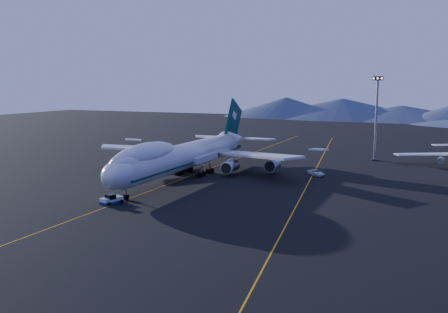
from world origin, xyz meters
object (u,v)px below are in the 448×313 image
at_px(boeing_747, 185,155).
at_px(pushback_tug, 112,200).
at_px(service_van, 316,173).
at_px(floodlight_mast, 376,118).

height_order(boeing_747, pushback_tug, boeing_747).
xyz_separation_m(boeing_747, service_van, (30.00, 16.20, -5.03)).
relative_size(pushback_tug, service_van, 0.90).
relative_size(service_van, floodlight_mast, 0.22).
height_order(pushback_tug, floodlight_mast, floodlight_mast).
bearing_deg(service_van, pushback_tug, -167.79).
bearing_deg(service_van, boeing_747, 164.00).
relative_size(boeing_747, floodlight_mast, 2.78).
bearing_deg(pushback_tug, floodlight_mast, 80.07).
relative_size(pushback_tug, floodlight_mast, 0.20).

